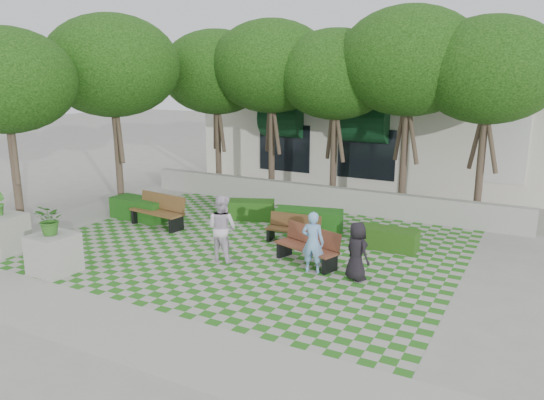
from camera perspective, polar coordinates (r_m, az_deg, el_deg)
The scene contains 19 objects.
ground at distance 15.10m, azimuth -4.39°, elevation -6.15°, with size 90.00×90.00×0.00m, color gray.
lawn at distance 15.90m, azimuth -2.45°, elevation -5.06°, with size 12.00×12.00×0.00m, color #2B721E.
sidewalk_south at distance 11.75m, azimuth -17.14°, elevation -12.76°, with size 16.00×2.00×0.01m, color #9E9B93.
sidewalk_west at distance 20.39m, azimuth -20.14°, elevation -1.67°, with size 2.00×12.00×0.01m, color #9E9B93.
retaining_wall at distance 20.25m, azimuth 5.06°, elevation 0.33°, with size 15.00×0.36×0.90m, color #9E9B93.
bench_east at distance 14.46m, azimuth 3.91°, elevation -5.04°, with size 1.99×1.20×0.99m.
bench_mid at distance 16.21m, azimuth 2.33°, elevation -3.17°, with size 1.69×0.69×0.87m.
bench_west at distance 18.26m, azimuth -12.11°, elevation -1.19°, with size 2.13×0.95×1.08m.
hedge_east at distance 16.03m, azimuth 12.26°, elevation -4.07°, with size 1.78×0.71×0.62m, color #204813.
hedge_midright at distance 17.32m, azimuth 4.00°, elevation -2.24°, with size 2.12×0.85×0.74m, color #184D14.
hedge_midleft at distance 18.79m, azimuth -2.75°, elevation -1.06°, with size 1.92×0.77×0.67m, color #1D4A13.
hedge_west at distance 19.31m, azimuth -14.04°, elevation -0.93°, with size 2.14×0.86×0.75m, color #184B14.
planter_front at distance 14.83m, azimuth -22.50°, elevation -4.53°, with size 1.07×1.07×1.84m.
planter_back at distance 17.17m, azimuth -27.02°, elevation -3.05°, with size 1.19×1.19×1.83m.
person_blue at distance 13.78m, azimuth 4.41°, elevation -4.54°, with size 0.59×0.39×1.63m, color #7BAAE0.
person_dark at distance 13.43m, azimuth 9.12°, elevation -5.45°, with size 0.73×0.48×1.50m, color black.
person_white at distance 14.63m, azimuth -5.39°, elevation -3.01°, with size 0.90×0.70×1.85m, color silver.
tree_row at distance 20.29m, azimuth 0.08°, elevation 13.88°, with size 17.70×13.40×7.41m.
building at distance 27.00m, azimuth 13.70°, elevation 7.80°, with size 18.00×8.92×5.15m.
Camera 1 is at (7.72, -11.93, 5.12)m, focal length 35.00 mm.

